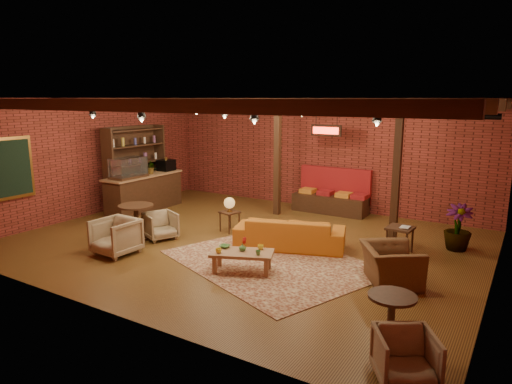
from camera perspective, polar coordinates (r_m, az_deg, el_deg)
The scene contains 29 objects.
floor at distance 10.40m, azimuth -1.46°, elevation -6.24°, with size 10.00×10.00×0.00m, color #3D240F.
ceiling at distance 9.90m, azimuth -1.56°, elevation 11.67°, with size 10.00×8.00×0.02m, color black.
wall_back at distance 13.52m, azimuth 7.82°, elevation 4.78°, with size 10.00×0.02×3.20m, color maroon.
wall_front at distance 7.09m, azimuth -19.46°, elevation -2.05°, with size 10.00×0.02×3.20m, color maroon.
wall_left at distance 13.40m, azimuth -19.77°, elevation 4.14°, with size 0.02×8.00×3.20m, color maroon.
wall_right at distance 8.45m, azimuth 28.20°, elevation -0.64°, with size 0.02×8.00×3.20m, color maroon.
ceiling_beams at distance 9.90m, azimuth -1.55°, elevation 10.98°, with size 9.80×6.40×0.22m, color #301D10, non-canonical shape.
ceiling_pipe at distance 11.28m, azimuth 2.97°, elevation 9.89°, with size 0.12×0.12×9.60m, color black.
post_left at distance 12.54m, azimuth 2.69°, elevation 4.34°, with size 0.16×0.16×3.20m, color #301D10.
post_right at distance 10.74m, azimuth 17.19°, elevation 2.58°, with size 0.16×0.16×3.20m, color #301D10.
service_counter at distance 13.51m, azimuth -13.84°, elevation 1.11°, with size 0.80×2.50×1.60m, color #301D10, non-canonical shape.
plant_counter at distance 13.51m, azimuth -13.03°, elevation 2.95°, with size 0.35×0.39×0.30m, color #337F33.
shelving_hutch at distance 13.80m, azimuth -14.80°, elevation 2.96°, with size 0.52×2.00×2.40m, color #301D10, non-canonical shape.
chalkboard_menu at distance 12.06m, azimuth -28.07°, elevation 2.68°, with size 0.08×0.96×1.46m, color black.
banquette at distance 13.06m, azimuth 9.29°, elevation -0.40°, with size 2.10×0.70×1.00m, color maroon, non-canonical shape.
service_sign at distance 12.39m, azimuth 8.77°, elevation 7.61°, with size 0.86×0.06×0.30m, color red.
ceiling_spotlights at distance 9.91m, azimuth -1.55°, elevation 9.71°, with size 6.40×4.40×0.28m, color black, non-canonical shape.
rug at distance 9.16m, azimuth 1.93°, elevation -8.73°, with size 3.87×2.96×0.01m, color maroon.
sofa at distance 9.92m, azimuth 4.26°, elevation -5.10°, with size 2.34×0.91×0.68m, color #B45F19.
coffee_table at distance 8.58m, azimuth -1.82°, elevation -7.71°, with size 1.28×0.98×0.65m.
side_table_lamp at distance 11.04m, azimuth -3.34°, elevation -1.71°, with size 0.49×0.49×0.85m.
round_table_left at distance 10.75m, azimuth -14.74°, elevation -2.95°, with size 0.79×0.79×0.82m.
armchair_a at distance 10.76m, azimuth -11.86°, elevation -3.97°, with size 0.67×0.63×0.69m, color #BDB192.
armchair_b at distance 9.93m, azimuth -17.13°, elevation -5.14°, with size 0.81×0.76×0.83m, color #BDB192.
armchair_right at distance 8.37m, azimuth 16.53°, elevation -7.97°, with size 1.04×0.67×0.91m, color brown.
side_table_book at distance 9.98m, azimuth 17.58°, elevation -4.43°, with size 0.54×0.54×0.59m.
round_table_right at distance 6.33m, azimuth 16.56°, elevation -14.25°, with size 0.62×0.62×0.73m.
armchair_far at distance 5.76m, azimuth 18.20°, elevation -18.80°, with size 0.65×0.61×0.67m, color #BDB192.
plant_tall at distance 10.43m, azimuth 24.37°, elevation 1.21°, with size 1.67×1.67×2.99m, color #4C7F4C.
Camera 1 is at (5.41, -8.29, 3.20)m, focal length 32.00 mm.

